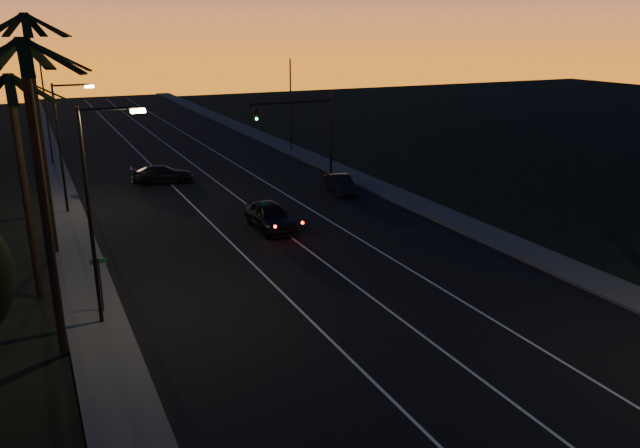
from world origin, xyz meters
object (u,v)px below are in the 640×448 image
signal_mast (304,121)px  cross_car (163,174)px  lead_car (270,216)px  right_car (341,184)px

signal_mast → cross_car: 12.02m
signal_mast → lead_car: signal_mast is taller
signal_mast → cross_car: size_ratio=1.40×
lead_car → right_car: 9.88m
lead_car → right_car: bearing=37.0°
signal_mast → right_car: 6.44m
right_car → cross_car: cross_car is taller
lead_car → cross_car: 15.23m
right_car → cross_car: size_ratio=0.84×
signal_mast → lead_car: (-7.15, -10.87, -3.93)m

